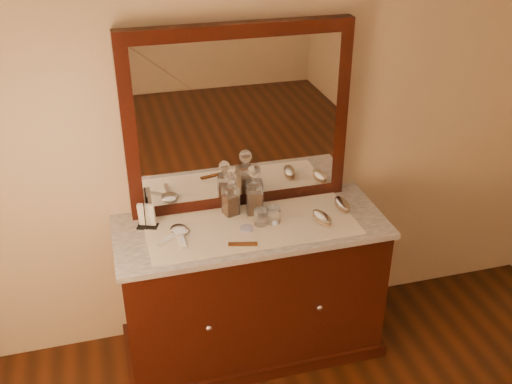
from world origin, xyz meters
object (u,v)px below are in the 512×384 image
brush_far (342,204)px  mirror_frame (239,119)px  comb (243,244)px  hand_mirror_outer (179,231)px  napkin_rack (147,216)px  decanter_right (254,195)px  hand_mirror_inner (179,233)px  decanter_left (231,198)px  brush_near (322,218)px  pin_dish (247,228)px  dresser_cabinet (251,291)px

brush_far → mirror_frame: bearing=157.8°
comb → hand_mirror_outer: 0.35m
napkin_rack → decanter_right: size_ratio=0.56×
mirror_frame → hand_mirror_inner: (-0.39, -0.25, -0.49)m
napkin_rack → decanter_right: (0.58, -0.01, 0.05)m
comb → decanter_right: (0.14, 0.29, 0.11)m
napkin_rack → decanter_left: size_ratio=0.65×
mirror_frame → decanter_right: bearing=-70.1°
brush_near → hand_mirror_inner: (-0.76, 0.07, -0.01)m
napkin_rack → hand_mirror_outer: napkin_rack is taller
pin_dish → hand_mirror_inner: hand_mirror_inner is taller
dresser_cabinet → pin_dish: pin_dish is taller
hand_mirror_inner → dresser_cabinet: bearing=0.6°
decanter_left → hand_mirror_inner: size_ratio=1.27×
napkin_rack → hand_mirror_outer: 0.19m
brush_near → napkin_rack: bearing=167.8°
decanter_right → hand_mirror_inner: size_ratio=1.47×
mirror_frame → pin_dish: mirror_frame is taller
napkin_rack → dresser_cabinet: bearing=-12.9°
mirror_frame → napkin_rack: size_ratio=7.43×
pin_dish → decanter_left: 0.20m
hand_mirror_outer → decanter_right: bearing=12.9°
brush_far → hand_mirror_inner: (-0.91, -0.03, -0.01)m
hand_mirror_outer → pin_dish: bearing=-9.7°
brush_near → mirror_frame: bearing=139.3°
pin_dish → hand_mirror_outer: (-0.34, 0.06, 0.00)m
comb → decanter_right: bearing=77.9°
hand_mirror_inner → pin_dish: bearing=-6.8°
comb → decanter_left: (0.01, 0.31, 0.09)m
mirror_frame → decanter_right: (0.05, -0.13, -0.39)m
mirror_frame → comb: 0.66m
dresser_cabinet → brush_far: size_ratio=9.07×
decanter_right → brush_far: bearing=-9.7°
mirror_frame → napkin_rack: (-0.53, -0.12, -0.44)m
dresser_cabinet → napkin_rack: bearing=167.1°
napkin_rack → hand_mirror_inner: napkin_rack is taller
dresser_cabinet → mirror_frame: (0.00, 0.25, 0.94)m
comb → pin_dish: bearing=81.3°
pin_dish → hand_mirror_outer: hand_mirror_outer is taller
napkin_rack → brush_near: napkin_rack is taller
decanter_left → decanter_right: size_ratio=0.86×
pin_dish → comb: bearing=-112.1°
decanter_left → brush_far: size_ratio=1.61×
decanter_right → dresser_cabinet: bearing=-113.6°
pin_dish → hand_mirror_inner: bearing=173.2°
decanter_left → decanter_right: 0.13m
hand_mirror_outer → mirror_frame: bearing=31.5°
comb → hand_mirror_inner: 0.34m
dresser_cabinet → decanter_right: (0.05, 0.11, 0.55)m
hand_mirror_inner → hand_mirror_outer: bearing=69.7°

